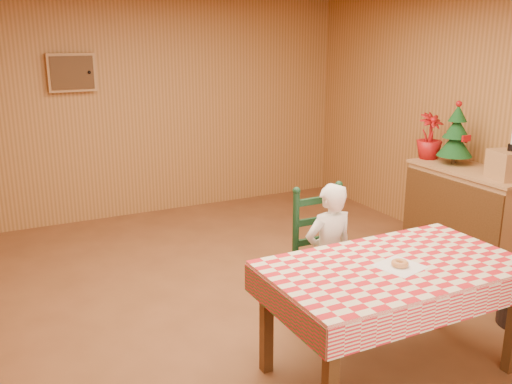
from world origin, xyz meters
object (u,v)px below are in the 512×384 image
ladder_chair (324,260)px  crate (510,165)px  dining_table (394,276)px  christmas_tree (456,136)px  seated_child (329,255)px  shelf_unit (467,216)px

ladder_chair → crate: crate is taller
dining_table → christmas_tree: (1.92, 1.42, 0.52)m
seated_child → shelf_unit: bearing=-167.1°
ladder_chair → dining_table: bearing=-90.0°
dining_table → crate: (1.92, 0.77, 0.37)m
dining_table → ladder_chair: ladder_chair is taller
dining_table → shelf_unit: (1.91, 1.17, -0.22)m
ladder_chair → seated_child: size_ratio=0.96×
christmas_tree → seated_child: bearing=-160.3°
crate → ladder_chair: bearing=179.5°
ladder_chair → christmas_tree: christmas_tree is taller
ladder_chair → shelf_unit: size_ratio=0.87×
shelf_unit → crate: bearing=-88.8°
dining_table → seated_child: seated_child is taller
shelf_unit → dining_table: bearing=-148.6°
seated_child → shelf_unit: seated_child is taller
ladder_chair → christmas_tree: bearing=18.2°
dining_table → shelf_unit: size_ratio=1.34×
seated_child → crate: (1.92, 0.04, 0.49)m
dining_table → christmas_tree: bearing=36.4°
seated_child → christmas_tree: 2.14m
ladder_chair → shelf_unit: 1.95m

